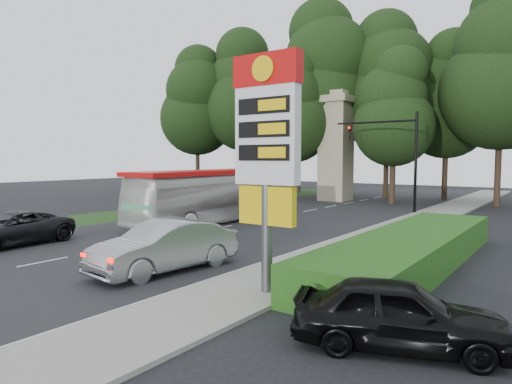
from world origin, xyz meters
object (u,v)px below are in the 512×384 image
Objects in this scene: monument at (336,146)px; sedan_silver at (165,246)px; streetlight_signs at (240,152)px; parked_car_black at (399,314)px; suv_charcoal at (10,229)px; traffic_signal_mast at (397,148)px; transit_bus at (210,197)px; gas_station_pylon at (267,140)px.

sedan_silver is at bearing -76.33° from monument.
streetlight_signs reaches higher than parked_car_black.
sedan_silver is (6.75, -27.76, -4.22)m from monument.
monument is at bearing 58.03° from streetlight_signs.
suv_charcoal is at bearing -168.17° from sedan_silver.
transit_bus is at bearing -122.43° from traffic_signal_mast.
suv_charcoal is 1.27× the size of parked_car_black.
sedan_silver is at bearing -55.62° from transit_bus.
transit_bus is at bearing 71.87° from suv_charcoal.
traffic_signal_mast is 1.34× the size of sedan_silver.
streetlight_signs reaches higher than traffic_signal_mast.
sedan_silver is at bearing -92.45° from traffic_signal_mast.
traffic_signal_mast is 0.90× the size of streetlight_signs.
transit_bus is at bearing 130.36° from sedan_silver.
transit_bus is 19.29m from parked_car_black.
parked_car_black is at bearing -71.60° from traffic_signal_mast.
suv_charcoal is at bearing -94.83° from monument.
monument is 1.83× the size of suv_charcoal.
streetlight_signs is at bearing 24.02° from parked_car_black.
sedan_silver is at bearing 59.17° from parked_car_black.
suv_charcoal is (-2.41, -28.54, -4.34)m from monument.
transit_bus is (0.18, -17.80, -3.49)m from monument.
transit_bus reaches higher than parked_car_black.
traffic_signal_mast is 22.11m from sedan_silver.
parked_car_black is (4.30, -1.49, -3.71)m from gas_station_pylon.
parked_car_black is at bearing -19.16° from gas_station_pylon.
sedan_silver is (-0.93, -21.76, -3.78)m from traffic_signal_mast.
sedan_silver is (11.74, -19.77, -3.55)m from streetlight_signs.
monument is (-11.20, 28.01, 0.66)m from gas_station_pylon.
monument reaches higher than traffic_signal_mast.
streetlight_signs reaches higher than transit_bus.
gas_station_pylon is at bearing -80.91° from traffic_signal_mast.
gas_station_pylon is 5.70m from sedan_silver.
gas_station_pylon is 0.95× the size of traffic_signal_mast.
suv_charcoal is (-13.61, -0.54, -3.68)m from gas_station_pylon.
gas_station_pylon is 14.11m from suv_charcoal.
streetlight_signs reaches higher than suv_charcoal.
traffic_signal_mast is 14.31m from transit_bus.
transit_bus is at bearing -62.22° from streetlight_signs.
gas_station_pylon is at bearing -68.20° from monument.
monument is at bearing 142.00° from traffic_signal_mast.
traffic_signal_mast is at bearing 94.50° from sedan_silver.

